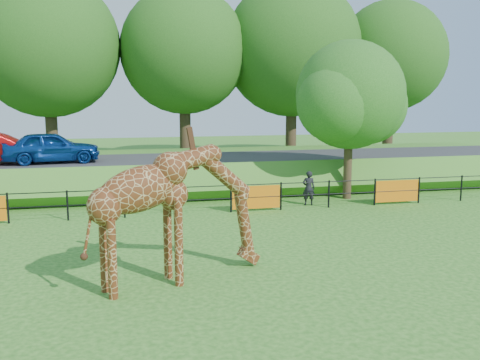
{
  "coord_description": "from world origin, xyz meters",
  "views": [
    {
      "loc": [
        -2.13,
        -11.67,
        4.51
      ],
      "look_at": [
        1.32,
        3.47,
        2.0
      ],
      "focal_mm": 40.0,
      "sensor_mm": 36.0,
      "label": 1
    }
  ],
  "objects": [
    {
      "name": "ground",
      "position": [
        0.0,
        0.0,
        0.0
      ],
      "size": [
        90.0,
        90.0,
        0.0
      ],
      "primitive_type": "plane",
      "color": "#245F17",
      "rests_on": "ground"
    },
    {
      "name": "giraffe",
      "position": [
        -0.8,
        0.84,
        1.66
      ],
      "size": [
        4.65,
        2.37,
        3.31
      ],
      "primitive_type": null,
      "rotation": [
        0.0,
        0.0,
        0.35
      ],
      "color": "#572912",
      "rests_on": "ground"
    },
    {
      "name": "perimeter_fence",
      "position": [
        0.0,
        8.0,
        0.55
      ],
      "size": [
        28.07,
        0.1,
        1.1
      ],
      "primitive_type": null,
      "color": "black",
      "rests_on": "ground"
    },
    {
      "name": "embankment",
      "position": [
        0.0,
        15.5,
        0.65
      ],
      "size": [
        40.0,
        9.0,
        1.3
      ],
      "primitive_type": "cube",
      "color": "#245F17",
      "rests_on": "ground"
    },
    {
      "name": "road",
      "position": [
        0.0,
        14.0,
        1.36
      ],
      "size": [
        40.0,
        5.0,
        0.12
      ],
      "primitive_type": "cube",
      "color": "#29292B",
      "rests_on": "embankment"
    },
    {
      "name": "car_blue",
      "position": [
        -5.09,
        13.6,
        2.13
      ],
      "size": [
        4.35,
        2.16,
        1.42
      ],
      "primitive_type": "imported",
      "rotation": [
        0.0,
        0.0,
        1.69
      ],
      "color": "#123E92",
      "rests_on": "road"
    },
    {
      "name": "visitor",
      "position": [
        5.37,
        8.63,
        0.71
      ],
      "size": [
        0.59,
        0.46,
        1.41
      ],
      "primitive_type": "imported",
      "rotation": [
        0.0,
        0.0,
        2.88
      ],
      "color": "black",
      "rests_on": "ground"
    },
    {
      "name": "tree_east",
      "position": [
        7.6,
        9.63,
        4.28
      ],
      "size": [
        5.4,
        4.71,
        6.76
      ],
      "color": "black",
      "rests_on": "ground"
    },
    {
      "name": "bg_tree_line",
      "position": [
        1.89,
        22.0,
        7.19
      ],
      "size": [
        37.3,
        8.8,
        11.82
      ],
      "color": "black",
      "rests_on": "ground"
    }
  ]
}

